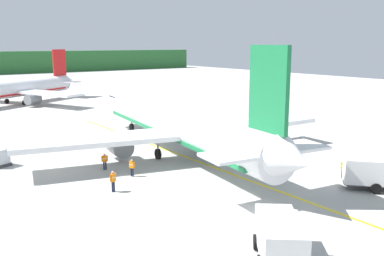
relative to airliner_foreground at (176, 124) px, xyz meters
The scene contains 10 objects.
ground 31.61m from the airliner_foreground, 101.26° to the left, with size 240.00×320.00×0.20m, color #A8A8A3.
airliner_foreground is the anchor object (origin of this frame).
airliner_mid_apron 51.77m from the airliner_foreground, 95.41° to the left, with size 33.91×28.76×10.72m.
service_truck_fuel 25.15m from the airliner_foreground, 110.59° to the right, with size 5.28×5.81×2.76m.
cargo_container_near 9.11m from the airliner_foreground, 61.52° to the right, with size 1.95×1.95×1.90m.
crew_marshaller 9.31m from the airliner_foreground, behind, with size 0.62×0.33×1.61m.
crew_loader_left 9.29m from the airliner_foreground, 150.56° to the right, with size 0.41×0.57×1.61m.
crew_loader_right 17.83m from the airliner_foreground, 64.95° to the right, with size 0.31×0.62×1.63m.
crew_supervisor 13.42m from the airliner_foreground, 146.71° to the right, with size 0.61×0.34×1.78m.
apron_guide_line 5.58m from the airliner_foreground, 88.47° to the right, with size 0.30×60.00×0.01m, color yellow.
Camera 1 is at (-19.45, -21.43, 11.99)m, focal length 40.51 mm.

